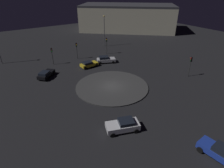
# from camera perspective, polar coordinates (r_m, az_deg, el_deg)

# --- Properties ---
(ground_plane) EXTENTS (120.05, 120.05, 0.00)m
(ground_plane) POSITION_cam_1_polar(r_m,az_deg,el_deg) (33.69, 0.00, -0.79)
(ground_plane) COLOR black
(roundabout_island) EXTENTS (12.94, 12.94, 0.17)m
(roundabout_island) POSITION_cam_1_polar(r_m,az_deg,el_deg) (33.65, 0.00, -0.66)
(roundabout_island) COLOR #383838
(roundabout_island) RESTS_ON ground_plane
(car_white) EXTENTS (4.50, 3.14, 1.50)m
(car_white) POSITION_cam_1_polar(r_m,az_deg,el_deg) (23.92, 3.43, -12.40)
(car_white) COLOR white
(car_white) RESTS_ON ground_plane
(car_blue) EXTENTS (2.31, 4.26, 1.55)m
(car_blue) POSITION_cam_1_polar(r_m,az_deg,el_deg) (23.69, 29.92, -17.43)
(car_blue) COLOR #1E38A5
(car_blue) RESTS_ON ground_plane
(car_black) EXTENTS (4.14, 4.09, 1.36)m
(car_black) POSITION_cam_1_polar(r_m,az_deg,el_deg) (38.96, -19.45, 2.87)
(car_black) COLOR black
(car_black) RESTS_ON ground_plane
(car_yellow) EXTENTS (3.91, 2.13, 1.31)m
(car_yellow) POSITION_cam_1_polar(r_m,az_deg,el_deg) (41.80, -7.07, 6.02)
(car_yellow) COLOR gold
(car_yellow) RESTS_ON ground_plane
(car_silver) EXTENTS (4.59, 3.37, 1.53)m
(car_silver) POSITION_cam_1_polar(r_m,az_deg,el_deg) (43.99, -1.99, 7.49)
(car_silver) COLOR silver
(car_silver) RESTS_ON ground_plane
(traffic_light_northeast) EXTENTS (0.37, 0.40, 4.22)m
(traffic_light_northeast) POSITION_cam_1_polar(r_m,az_deg,el_deg) (49.09, -1.66, 12.43)
(traffic_light_northeast) COLOR #2D2D2D
(traffic_light_northeast) RESTS_ON ground_plane
(traffic_light_north) EXTENTS (0.35, 0.39, 3.86)m
(traffic_light_north) POSITION_cam_1_polar(r_m,az_deg,el_deg) (44.28, -17.80, 9.00)
(traffic_light_north) COLOR #2D2D2D
(traffic_light_north) RESTS_ON ground_plane
(traffic_light_north_near) EXTENTS (0.31, 0.36, 3.98)m
(traffic_light_north_near) POSITION_cam_1_polar(r_m,az_deg,el_deg) (46.44, -10.73, 10.82)
(traffic_light_north_near) COLOR #2D2D2D
(traffic_light_north_near) RESTS_ON ground_plane
(traffic_light_east) EXTENTS (0.39, 0.35, 4.02)m
(traffic_light_east) POSITION_cam_1_polar(r_m,az_deg,el_deg) (39.34, 22.76, 5.94)
(traffic_light_east) COLOR #2D2D2D
(traffic_light_east) RESTS_ON ground_plane
(streetlamp_northeast) EXTENTS (0.44, 0.44, 8.67)m
(streetlamp_northeast) POSITION_cam_1_polar(r_m,az_deg,el_deg) (55.50, -2.36, 16.61)
(streetlamp_northeast) COLOR #4C4C51
(streetlamp_northeast) RESTS_ON ground_plane
(store_building) EXTENTS (36.57, 34.72, 9.48)m
(store_building) POSITION_cam_1_polar(r_m,az_deg,el_deg) (77.54, 4.68, 19.51)
(store_building) COLOR #B7B299
(store_building) RESTS_ON ground_plane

